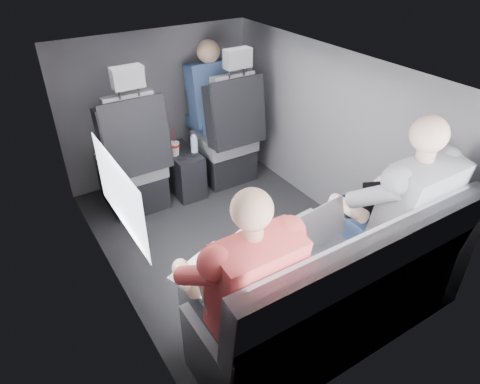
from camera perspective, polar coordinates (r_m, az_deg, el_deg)
floor at (r=3.35m, az=-0.81°, el=-6.52°), size 2.60×2.60×0.00m
ceiling at (r=2.71m, az=-1.03°, el=16.26°), size 2.60×2.60×0.00m
panel_left at (r=2.68m, az=-17.54°, el=-1.49°), size 0.02×2.60×1.35m
panel_right at (r=3.47m, az=11.97°, el=7.41°), size 0.02×2.60×1.35m
panel_front at (r=4.03m, az=-10.80°, el=11.15°), size 1.80×0.02×1.35m
panel_back at (r=2.17m, az=17.65°, el=-10.67°), size 1.80×0.02×1.35m
side_window at (r=2.32m, az=-15.79°, el=-0.27°), size 0.02×0.75×0.42m
seatbelt at (r=3.65m, az=-0.39°, el=11.52°), size 0.35×0.11×0.59m
front_seat_left at (r=3.62m, az=-14.03°, el=3.33°), size 0.52×0.58×1.26m
front_seat_right at (r=3.94m, az=-1.69°, el=6.83°), size 0.52×0.58×1.26m
center_console at (r=3.88m, az=-7.66°, el=2.79°), size 0.24×0.48×0.41m
rear_bench at (r=2.53m, az=12.23°, el=-13.79°), size 1.60×0.57×0.92m
soda_cup at (r=3.70m, az=-8.71°, el=5.79°), size 0.09×0.09×0.26m
water_bottle at (r=3.71m, az=-6.14°, el=6.32°), size 0.06×0.06×0.17m
laptop_white at (r=2.17m, az=-3.23°, el=-10.29°), size 0.43×0.45×0.27m
laptop_silver at (r=2.48m, az=9.56°, el=-4.52°), size 0.35×0.32×0.23m
laptop_black at (r=2.76m, az=17.63°, el=-1.47°), size 0.43×0.45×0.25m
passenger_rear_left at (r=2.09m, az=-0.22°, el=-12.46°), size 0.50×0.62×1.23m
passenger_rear_right at (r=2.67m, az=19.66°, el=-2.61°), size 0.55×0.66×1.30m
passenger_front_right at (r=4.00m, az=-4.00°, el=12.65°), size 0.40×0.40×0.82m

